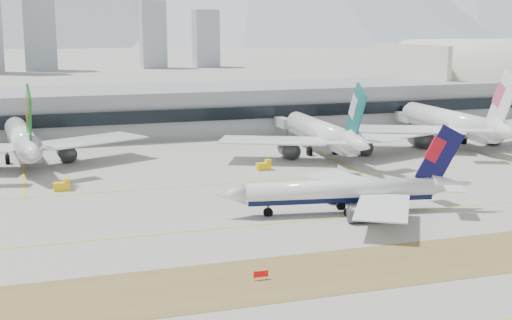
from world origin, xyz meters
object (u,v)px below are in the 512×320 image
object	(u,v)px
terminal	(153,110)
hangar	(499,108)
taxiing_airliner	(349,192)
widebody_cathay	(324,134)
widebody_eva	(22,140)
widebody_china_air	(454,124)

from	to	relation	value
terminal	hangar	world-z (taller)	hangar
taxiing_airliner	terminal	size ratio (longest dim) A/B	0.18
widebody_cathay	hangar	distance (m)	141.99
widebody_eva	widebody_cathay	distance (m)	80.92
widebody_china_air	taxiing_airliner	bearing A→B (deg)	137.06
widebody_eva	terminal	world-z (taller)	widebody_eva
widebody_cathay	widebody_china_air	size ratio (longest dim) A/B	0.92
widebody_cathay	terminal	distance (m)	69.75
widebody_eva	terminal	xyz separation A→B (m)	(42.71, 44.85, 1.37)
widebody_cathay	terminal	world-z (taller)	widebody_cathay
widebody_cathay	terminal	size ratio (longest dim) A/B	0.22
widebody_cathay	widebody_eva	bearing A→B (deg)	83.03
taxiing_airliner	widebody_china_air	size ratio (longest dim) A/B	0.74
widebody_cathay	widebody_china_air	bearing A→B (deg)	-81.82
taxiing_airliner	hangar	size ratio (longest dim) A/B	0.56
widebody_china_air	terminal	distance (m)	98.31
widebody_eva	widebody_cathay	bearing A→B (deg)	-104.55
hangar	taxiing_airliner	bearing A→B (deg)	-135.11
widebody_eva	hangar	bearing A→B (deg)	-76.13
widebody_cathay	hangar	size ratio (longest dim) A/B	0.69
taxiing_airliner	widebody_eva	bearing A→B (deg)	-41.21
taxiing_airliner	widebody_cathay	xyz separation A→B (m)	(20.15, 57.92, 1.83)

